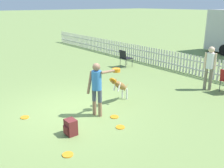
# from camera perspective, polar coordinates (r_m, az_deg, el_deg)

# --- Properties ---
(ground_plane) EXTENTS (240.00, 240.00, 0.00)m
(ground_plane) POSITION_cam_1_polar(r_m,az_deg,el_deg) (7.74, -8.74, -5.97)
(ground_plane) COLOR olive
(handler_person) EXTENTS (0.44, 1.03, 1.56)m
(handler_person) POSITION_cam_1_polar(r_m,az_deg,el_deg) (7.02, -3.17, 0.21)
(handler_person) COLOR #8C664C
(handler_person) RESTS_ON ground_plane
(leaping_dog) EXTENTS (0.51, 1.09, 0.95)m
(leaping_dog) POSITION_cam_1_polar(r_m,az_deg,el_deg) (8.10, 1.75, -0.33)
(leaping_dog) COLOR olive
(leaping_dog) RESTS_ON ground_plane
(frisbee_near_handler) EXTENTS (0.24, 0.24, 0.02)m
(frisbee_near_handler) POSITION_cam_1_polar(r_m,az_deg,el_deg) (7.59, -19.32, -7.21)
(frisbee_near_handler) COLOR orange
(frisbee_near_handler) RESTS_ON ground_plane
(frisbee_near_dog) EXTENTS (0.24, 0.24, 0.02)m
(frisbee_near_dog) POSITION_cam_1_polar(r_m,az_deg,el_deg) (5.65, -10.09, -15.61)
(frisbee_near_dog) COLOR orange
(frisbee_near_dog) RESTS_ON ground_plane
(frisbee_midfield) EXTENTS (0.24, 0.24, 0.02)m
(frisbee_midfield) POSITION_cam_1_polar(r_m,az_deg,el_deg) (6.65, 1.91, -9.83)
(frisbee_midfield) COLOR orange
(frisbee_midfield) RESTS_ON ground_plane
(frisbee_far_scatter) EXTENTS (0.24, 0.24, 0.02)m
(frisbee_far_scatter) POSITION_cam_1_polar(r_m,az_deg,el_deg) (7.20, 0.57, -7.52)
(frisbee_far_scatter) COLOR orange
(frisbee_far_scatter) RESTS_ON ground_plane
(backpack_on_grass) EXTENTS (0.29, 0.28, 0.40)m
(backpack_on_grass) POSITION_cam_1_polar(r_m,az_deg,el_deg) (6.32, -9.45, -9.73)
(backpack_on_grass) COLOR maroon
(backpack_on_grass) RESTS_ON ground_plane
(picket_fence) EXTENTS (26.10, 0.04, 0.90)m
(picket_fence) POSITION_cam_1_polar(r_m,az_deg,el_deg) (11.84, 18.80, 4.00)
(picket_fence) COLOR beige
(picket_fence) RESTS_ON ground_plane
(folding_chair_center) EXTENTS (0.53, 0.55, 0.87)m
(folding_chair_center) POSITION_cam_1_polar(r_m,az_deg,el_deg) (12.75, 2.93, 6.20)
(folding_chair_center) COLOR #333338
(folding_chair_center) RESTS_ON ground_plane
(spectator_standing) EXTENTS (0.39, 0.27, 1.64)m
(spectator_standing) POSITION_cam_1_polar(r_m,az_deg,el_deg) (9.83, 21.45, 4.26)
(spectator_standing) COLOR #7A705B
(spectator_standing) RESTS_ON ground_plane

